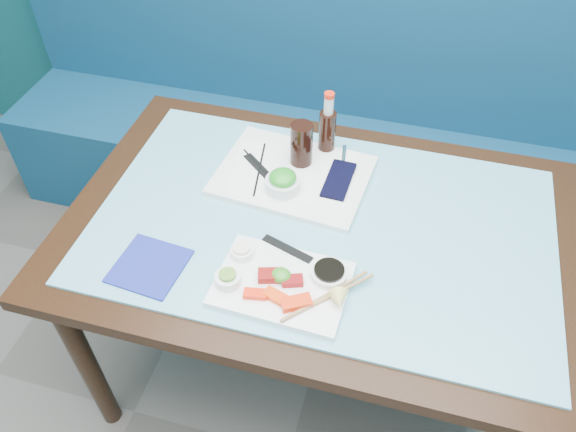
% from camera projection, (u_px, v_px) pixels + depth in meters
% --- Properties ---
extents(booth_bench, '(3.00, 0.56, 1.17)m').
position_uv_depth(booth_bench, '(363.00, 145.00, 2.35)').
color(booth_bench, navy).
rests_on(booth_bench, ground).
extents(dining_table, '(1.40, 0.90, 0.75)m').
position_uv_depth(dining_table, '(321.00, 245.00, 1.58)').
color(dining_table, black).
rests_on(dining_table, ground).
extents(glass_top, '(1.22, 0.76, 0.01)m').
position_uv_depth(glass_top, '(323.00, 224.00, 1.52)').
color(glass_top, '#63B2C6').
rests_on(glass_top, dining_table).
extents(sashimi_plate, '(0.33, 0.24, 0.02)m').
position_uv_depth(sashimi_plate, '(282.00, 284.00, 1.36)').
color(sashimi_plate, white).
rests_on(sashimi_plate, glass_top).
extents(salmon_left, '(0.06, 0.04, 0.01)m').
position_uv_depth(salmon_left, '(255.00, 294.00, 1.32)').
color(salmon_left, '#FF250A').
rests_on(salmon_left, sashimi_plate).
extents(salmon_mid, '(0.07, 0.05, 0.01)m').
position_uv_depth(salmon_mid, '(276.00, 297.00, 1.32)').
color(salmon_mid, '#FF3F0A').
rests_on(salmon_mid, sashimi_plate).
extents(salmon_right, '(0.08, 0.07, 0.02)m').
position_uv_depth(salmon_right, '(296.00, 303.00, 1.30)').
color(salmon_right, '#FF310A').
rests_on(salmon_right, sashimi_plate).
extents(tuna_left, '(0.07, 0.05, 0.02)m').
position_uv_depth(tuna_left, '(271.00, 276.00, 1.36)').
color(tuna_left, maroon).
rests_on(tuna_left, sashimi_plate).
extents(tuna_right, '(0.06, 0.05, 0.02)m').
position_uv_depth(tuna_right, '(292.00, 281.00, 1.35)').
color(tuna_right, maroon).
rests_on(tuna_right, sashimi_plate).
extents(seaweed_garnish, '(0.06, 0.05, 0.03)m').
position_uv_depth(seaweed_garnish, '(281.00, 275.00, 1.35)').
color(seaweed_garnish, '#35871F').
rests_on(seaweed_garnish, sashimi_plate).
extents(ramekin_wasabi, '(0.08, 0.08, 0.03)m').
position_uv_depth(ramekin_wasabi, '(228.00, 279.00, 1.35)').
color(ramekin_wasabi, white).
rests_on(ramekin_wasabi, sashimi_plate).
extents(wasabi_fill, '(0.05, 0.05, 0.01)m').
position_uv_depth(wasabi_fill, '(227.00, 275.00, 1.33)').
color(wasabi_fill, '#5C922F').
rests_on(wasabi_fill, ramekin_wasabi).
extents(ramekin_ginger, '(0.07, 0.07, 0.02)m').
position_uv_depth(ramekin_ginger, '(242.00, 252.00, 1.41)').
color(ramekin_ginger, white).
rests_on(ramekin_ginger, sashimi_plate).
extents(ginger_fill, '(0.06, 0.06, 0.01)m').
position_uv_depth(ginger_fill, '(241.00, 248.00, 1.39)').
color(ginger_fill, white).
rests_on(ginger_fill, ramekin_ginger).
extents(soy_dish, '(0.11, 0.11, 0.02)m').
position_uv_depth(soy_dish, '(329.00, 273.00, 1.36)').
color(soy_dish, white).
rests_on(soy_dish, sashimi_plate).
extents(soy_fill, '(0.09, 0.09, 0.01)m').
position_uv_depth(soy_fill, '(329.00, 270.00, 1.35)').
color(soy_fill, black).
rests_on(soy_fill, soy_dish).
extents(lemon_wedge, '(0.06, 0.05, 0.05)m').
position_uv_depth(lemon_wedge, '(339.00, 299.00, 1.29)').
color(lemon_wedge, '#F7E875').
rests_on(lemon_wedge, sashimi_plate).
extents(chopstick_sleeve, '(0.14, 0.07, 0.00)m').
position_uv_depth(chopstick_sleeve, '(287.00, 249.00, 1.43)').
color(chopstick_sleeve, black).
rests_on(chopstick_sleeve, sashimi_plate).
extents(wooden_chopstick_a, '(0.17, 0.20, 0.01)m').
position_uv_depth(wooden_chopstick_a, '(325.00, 296.00, 1.32)').
color(wooden_chopstick_a, '#9A7448').
rests_on(wooden_chopstick_a, sashimi_plate).
extents(wooden_chopstick_b, '(0.18, 0.19, 0.01)m').
position_uv_depth(wooden_chopstick_b, '(329.00, 297.00, 1.32)').
color(wooden_chopstick_b, '#997548').
rests_on(wooden_chopstick_b, sashimi_plate).
extents(serving_tray, '(0.46, 0.36, 0.02)m').
position_uv_depth(serving_tray, '(293.00, 175.00, 1.64)').
color(serving_tray, white).
rests_on(serving_tray, glass_top).
extents(paper_placemat, '(0.38, 0.29, 0.00)m').
position_uv_depth(paper_placemat, '(293.00, 173.00, 1.63)').
color(paper_placemat, white).
rests_on(paper_placemat, serving_tray).
extents(seaweed_bowl, '(0.10, 0.10, 0.04)m').
position_uv_depth(seaweed_bowl, '(283.00, 185.00, 1.57)').
color(seaweed_bowl, white).
rests_on(seaweed_bowl, serving_tray).
extents(seaweed_salad, '(0.08, 0.08, 0.04)m').
position_uv_depth(seaweed_salad, '(283.00, 178.00, 1.55)').
color(seaweed_salad, '#238E20').
rests_on(seaweed_salad, seaweed_bowl).
extents(cola_glass, '(0.09, 0.09, 0.13)m').
position_uv_depth(cola_glass, '(301.00, 144.00, 1.62)').
color(cola_glass, black).
rests_on(cola_glass, serving_tray).
extents(navy_pouch, '(0.08, 0.16, 0.01)m').
position_uv_depth(navy_pouch, '(339.00, 180.00, 1.60)').
color(navy_pouch, black).
rests_on(navy_pouch, serving_tray).
extents(fork, '(0.03, 0.10, 0.01)m').
position_uv_depth(fork, '(344.00, 157.00, 1.67)').
color(fork, white).
rests_on(fork, serving_tray).
extents(black_chopstick_a, '(0.04, 0.23, 0.01)m').
position_uv_depth(black_chopstick_a, '(259.00, 169.00, 1.64)').
color(black_chopstick_a, black).
rests_on(black_chopstick_a, serving_tray).
extents(black_chopstick_b, '(0.16, 0.15, 0.01)m').
position_uv_depth(black_chopstick_b, '(262.00, 169.00, 1.64)').
color(black_chopstick_b, black).
rests_on(black_chopstick_b, serving_tray).
extents(tray_sleeve, '(0.14, 0.12, 0.00)m').
position_uv_depth(tray_sleeve, '(261.00, 169.00, 1.64)').
color(tray_sleeve, black).
rests_on(tray_sleeve, serving_tray).
extents(cola_bottle_body, '(0.06, 0.06, 0.14)m').
position_uv_depth(cola_bottle_body, '(327.00, 133.00, 1.67)').
color(cola_bottle_body, black).
rests_on(cola_bottle_body, glass_top).
extents(cola_bottle_neck, '(0.04, 0.04, 0.06)m').
position_uv_depth(cola_bottle_neck, '(329.00, 105.00, 1.60)').
color(cola_bottle_neck, silver).
rests_on(cola_bottle_neck, cola_bottle_body).
extents(cola_bottle_cap, '(0.04, 0.04, 0.01)m').
position_uv_depth(cola_bottle_cap, '(329.00, 95.00, 1.58)').
color(cola_bottle_cap, red).
rests_on(cola_bottle_cap, cola_bottle_neck).
extents(blue_napkin, '(0.18, 0.18, 0.01)m').
position_uv_depth(blue_napkin, '(149.00, 266.00, 1.41)').
color(blue_napkin, navy).
rests_on(blue_napkin, glass_top).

